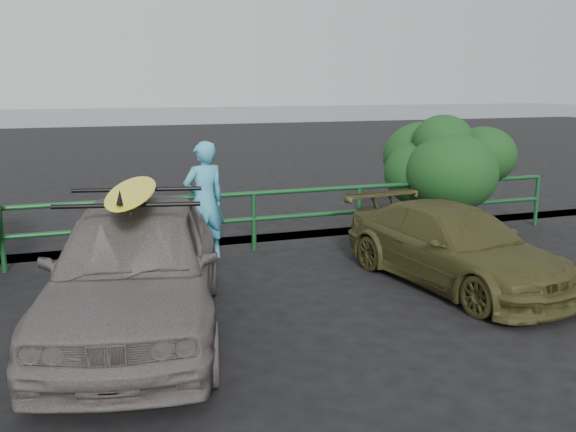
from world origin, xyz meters
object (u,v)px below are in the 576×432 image
(guardrail, at_px, (197,225))
(sedan, at_px, (136,267))
(man, at_px, (204,201))
(olive_vehicle, at_px, (454,246))
(surfboard, at_px, (132,191))

(guardrail, distance_m, sedan, 3.43)
(sedan, height_order, man, man)
(man, bearing_deg, olive_vehicle, 127.55)
(olive_vehicle, bearing_deg, surfboard, 176.18)
(sedan, height_order, surfboard, surfboard)
(olive_vehicle, distance_m, surfboard, 4.65)
(olive_vehicle, bearing_deg, guardrail, 130.31)
(sedan, bearing_deg, olive_vehicle, 16.98)
(man, relative_size, surfboard, 0.82)
(guardrail, bearing_deg, surfboard, -113.20)
(guardrail, distance_m, surfboard, 3.60)
(sedan, xyz_separation_m, olive_vehicle, (4.50, 0.33, -0.23))
(olive_vehicle, relative_size, man, 1.99)
(guardrail, xyz_separation_m, olive_vehicle, (3.16, -2.81, 0.04))
(sedan, relative_size, man, 2.38)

